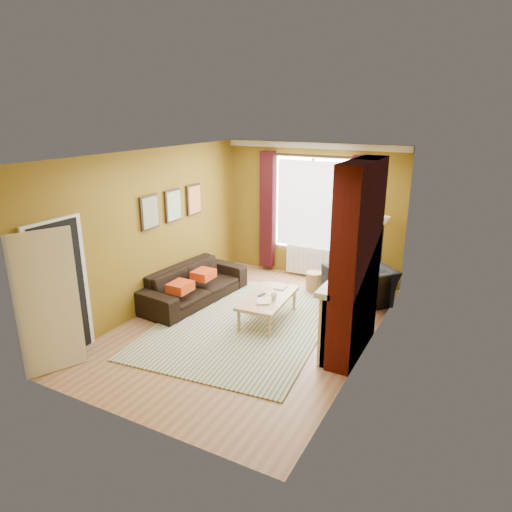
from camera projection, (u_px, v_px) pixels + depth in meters
name	position (u px, v px, depth m)	size (l,w,h in m)	color
ground	(249.00, 326.00, 7.55)	(5.50, 5.50, 0.00)	#8A5F3E
room_walls	(293.00, 247.00, 7.07)	(3.82, 5.54, 2.83)	brown
striped_rug	(243.00, 323.00, 7.63)	(2.98, 3.89, 0.02)	#375897
sofa	(194.00, 284.00, 8.47)	(2.24, 0.87, 0.65)	black
armchair	(359.00, 286.00, 8.28)	(1.10, 0.96, 0.71)	black
coffee_table	(268.00, 299.00, 7.64)	(0.75, 1.36, 0.44)	tan
wicker_stool	(314.00, 282.00, 8.93)	(0.41, 0.41, 0.39)	#9C6E43
floor_lamp	(383.00, 233.00, 8.51)	(0.27, 0.27, 1.54)	black
book_a	(257.00, 301.00, 7.40)	(0.20, 0.27, 0.03)	#999999
book_b	(276.00, 286.00, 8.05)	(0.20, 0.27, 0.02)	#999999
mug	(274.00, 297.00, 7.49)	(0.11, 0.11, 0.10)	#999999
tv_remote	(262.00, 295.00, 7.67)	(0.08, 0.17, 0.02)	#28282B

